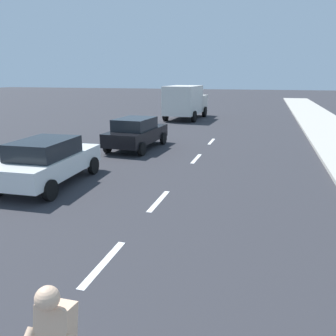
% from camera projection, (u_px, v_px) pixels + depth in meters
% --- Properties ---
extents(ground_plane, '(160.00, 160.00, 0.00)m').
position_uv_depth(ground_plane, '(205.00, 149.00, 17.18)').
color(ground_plane, '#2D2D33').
extents(lane_stripe_2, '(0.16, 1.80, 0.01)m').
position_uv_depth(lane_stripe_2, '(104.00, 263.00, 6.66)').
color(lane_stripe_2, white).
rests_on(lane_stripe_2, ground).
extents(lane_stripe_3, '(0.16, 1.80, 0.01)m').
position_uv_depth(lane_stripe_3, '(159.00, 201.00, 9.98)').
color(lane_stripe_3, white).
rests_on(lane_stripe_3, ground).
extents(lane_stripe_4, '(0.16, 1.80, 0.01)m').
position_uv_depth(lane_stripe_4, '(196.00, 159.00, 15.09)').
color(lane_stripe_4, white).
rests_on(lane_stripe_4, ground).
extents(lane_stripe_5, '(0.16, 1.80, 0.01)m').
position_uv_depth(lane_stripe_5, '(211.00, 141.00, 19.05)').
color(lane_stripe_5, white).
rests_on(lane_stripe_5, ground).
extents(parked_car_white, '(2.15, 4.36, 1.57)m').
position_uv_depth(parked_car_white, '(48.00, 160.00, 11.33)').
color(parked_car_white, white).
rests_on(parked_car_white, ground).
extents(parked_car_black, '(2.16, 4.35, 1.57)m').
position_uv_depth(parked_car_black, '(136.00, 132.00, 16.98)').
color(parked_car_black, black).
rests_on(parked_car_black, ground).
extents(delivery_truck, '(2.86, 6.33, 2.80)m').
position_uv_depth(delivery_truck, '(186.00, 101.00, 28.71)').
color(delivery_truck, beige).
rests_on(delivery_truck, ground).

